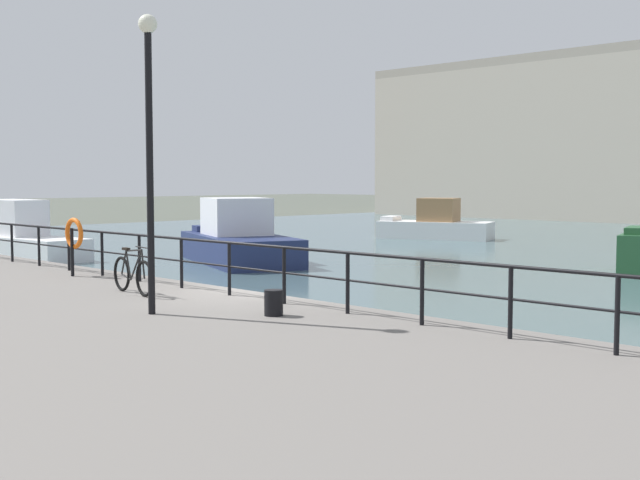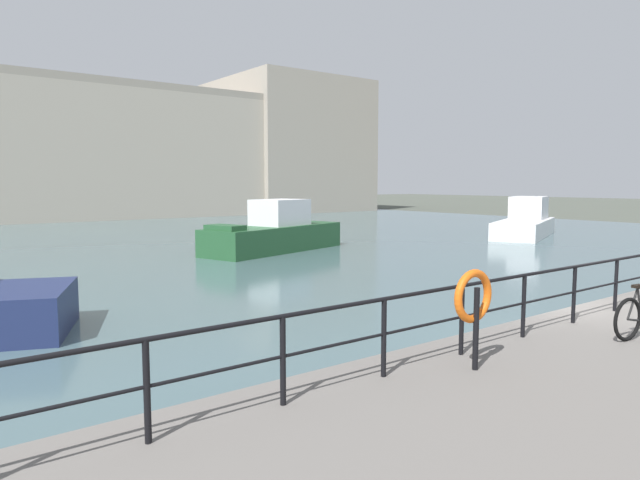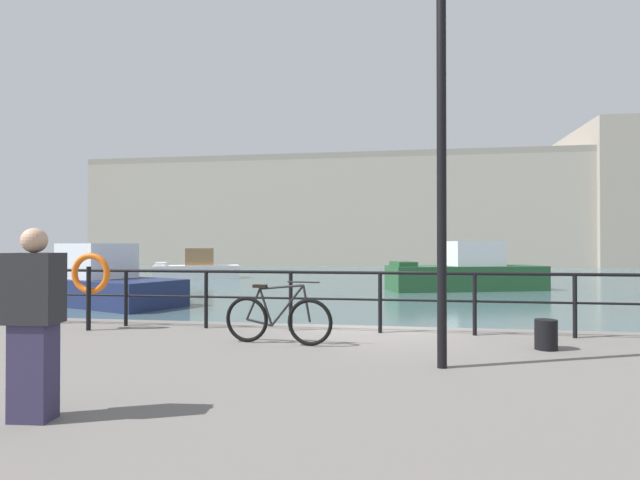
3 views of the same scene
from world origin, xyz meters
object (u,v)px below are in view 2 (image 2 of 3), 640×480
at_px(harbor_building, 107,153).
at_px(life_ring_stand, 474,300).
at_px(moored_blue_motorboat, 275,233).
at_px(moored_harbor_tender, 526,222).

relative_size(harbor_building, life_ring_stand, 53.36).
distance_m(moored_blue_motorboat, life_ring_stand, 21.39).
bearing_deg(moored_blue_motorboat, moored_harbor_tender, 153.12).
height_order(moored_blue_motorboat, life_ring_stand, moored_blue_motorboat).
relative_size(moored_blue_motorboat, life_ring_stand, 6.17).
xyz_separation_m(harbor_building, life_ring_stand, (-11.89, -55.60, -4.74)).
relative_size(moored_harbor_tender, moored_blue_motorboat, 1.02).
xyz_separation_m(harbor_building, moored_blue_motorboat, (-2.73, -36.29, -5.66)).
bearing_deg(harbor_building, moored_blue_motorboat, -94.31).
relative_size(moored_harbor_tender, life_ring_stand, 6.31).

